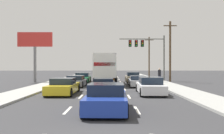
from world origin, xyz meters
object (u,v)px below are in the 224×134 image
Objects in this scene: car_gray at (76,81)px; pedestrian_near_corner at (159,75)px; car_green at (82,78)px; box_truck at (106,67)px; car_silver at (137,81)px; car_blue at (106,99)px; roadside_billboard at (35,46)px; utility_pole_far at (149,56)px; car_yellow at (63,87)px; car_tan at (133,78)px; car_white at (150,86)px; traffic_signal_mast at (143,46)px; utility_pole_mid at (170,50)px; car_black at (104,86)px.

pedestrian_near_corner reaches higher than car_gray.
car_green is at bearing 91.12° from car_gray.
car_silver is at bearing -39.12° from box_truck.
roadside_billboard is (-9.66, 19.21, 4.13)m from car_blue.
utility_pole_far is at bearing 84.47° from pedestrian_near_corner.
car_yellow is 14.28m from car_tan.
car_yellow is 10.01m from box_truck.
car_tan is 0.91× the size of car_white.
box_truck is (3.04, 3.14, 1.44)m from car_gray.
box_truck is 16.27m from car_blue.
car_white is at bearing -99.19° from utility_pole_far.
car_gray is 4.60m from box_truck.
traffic_signal_mast is 0.81× the size of utility_pole_far.
utility_pole_far is (5.05, 17.56, 3.57)m from car_tan.
car_gray is at bearing -135.34° from car_tan.
traffic_signal_mast is at bearing 12.99° from roadside_billboard.
utility_pole_mid is 1.01× the size of utility_pole_far.
utility_pole_far is (11.59, 30.25, 3.61)m from car_yellow.
car_gray is 13.40m from traffic_signal_mast.
utility_pole_far is (3.20, 14.47, -0.79)m from traffic_signal_mast.
car_yellow is 0.58× the size of utility_pole_far.
box_truck is 5.07× the size of pedestrian_near_corner.
car_white is 0.70× the size of roadside_billboard.
traffic_signal_mast is (8.39, 15.79, 4.40)m from car_yellow.
traffic_signal_mast is (1.92, 9.12, 4.43)m from car_silver.
roadside_billboard is (-9.31, 11.64, 4.18)m from car_black.
box_truck reaches higher than car_blue.
utility_pole_far is (-0.12, 16.63, -0.06)m from utility_pole_mid.
car_green is 0.90× the size of car_yellow.
car_gray is 6.28m from car_yellow.
car_black reaches higher than car_silver.
car_yellow is 1.00× the size of car_silver.
pedestrian_near_corner is at bearing -4.64° from roadside_billboard.
car_blue is 13.79m from car_silver.
car_white is at bearing -43.72° from car_gray.
car_blue is at bearing -88.75° from box_truck.
car_blue is at bearing -112.04° from utility_pole_mid.
car_white is at bearing -105.26° from pedestrian_near_corner.
box_truck is 2.00× the size of car_blue.
car_gray is at bearing -44.44° from roadside_billboard.
roadside_billboard reaches higher than pedestrian_near_corner.
pedestrian_near_corner is (-1.85, -19.13, -3.18)m from utility_pole_far.
car_green is 0.90× the size of car_silver.
car_tan is 0.51× the size of utility_pole_mid.
box_truck is 1.86× the size of car_silver.
car_silver is at bearing -126.92° from utility_pole_mid.
car_silver is 9.46m from utility_pole_mid.
car_yellow reaches higher than car_silver.
utility_pole_far is (8.50, 29.47, 3.62)m from car_black.
car_tan is at bearing 73.87° from car_black.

